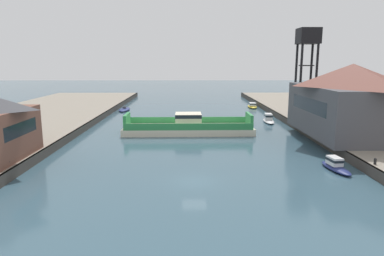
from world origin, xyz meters
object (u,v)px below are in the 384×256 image
chain_ferry (188,127)px  crane_tower (308,46)px  moored_boat_mid_left (335,165)px  moored_boat_mid_right (252,106)px  moored_boat_near_right (125,109)px  moored_boat_near_left (268,119)px  warehouse_shed (350,100)px

chain_ferry → crane_tower: (22.30, 7.35, 13.84)m
moored_boat_mid_left → crane_tower: bearing=78.5°
moored_boat_mid_right → chain_ferry: bearing=-117.5°
chain_ferry → moored_boat_near_right: size_ratio=2.89×
moored_boat_mid_left → crane_tower: size_ratio=0.33×
moored_boat_near_left → crane_tower: 15.76m
chain_ferry → crane_tower: bearing=18.3°
chain_ferry → crane_tower: crane_tower is taller
moored_boat_near_right → moored_boat_mid_left: bearing=-56.4°
moored_boat_near_left → moored_boat_mid_right: 22.72m
moored_boat_mid_left → warehouse_shed: size_ratio=0.28×
moored_boat_mid_left → moored_boat_mid_right: (0.75, 54.15, -0.04)m
moored_boat_mid_left → crane_tower: crane_tower is taller
moored_boat_mid_right → crane_tower: (5.05, -25.75, 14.38)m
moored_boat_near_left → chain_ferry: bearing=-147.4°
moored_boat_near_left → crane_tower: bearing=-26.9°
moored_boat_mid_left → warehouse_shed: (7.70, 13.84, 5.93)m
moored_boat_mid_left → warehouse_shed: warehouse_shed is taller
moored_boat_near_right → warehouse_shed: (40.23, -35.20, 6.20)m
moored_boat_near_left → moored_boat_near_right: size_ratio=0.87×
moored_boat_mid_left → moored_boat_mid_right: size_ratio=0.76×
moored_boat_mid_left → moored_boat_mid_right: moored_boat_mid_left is taller
chain_ferry → moored_boat_mid_left: size_ratio=4.00×
crane_tower → warehouse_shed: bearing=-82.6°
moored_boat_mid_left → moored_boat_near_right: bearing=123.6°
chain_ferry → moored_boat_near_left: chain_ferry is taller
moored_boat_near_left → crane_tower: (6.02, -3.05, 14.24)m
warehouse_shed → crane_tower: bearing=97.4°
moored_boat_mid_right → moored_boat_near_right: bearing=-171.3°
moored_boat_mid_left → moored_boat_mid_right: 54.16m
warehouse_shed → moored_boat_near_right: bearing=138.8°
chain_ferry → moored_boat_mid_left: bearing=-51.9°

